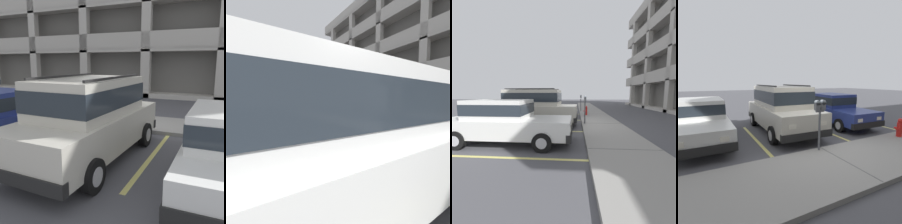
# 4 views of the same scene
# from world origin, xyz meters

# --- Properties ---
(ground_plane) EXTENTS (80.00, 80.00, 0.10)m
(ground_plane) POSITION_xyz_m (0.00, 0.00, -0.05)
(ground_plane) COLOR #4C4C51
(sidewalk) EXTENTS (40.00, 2.20, 0.12)m
(sidewalk) POSITION_xyz_m (0.00, 1.30, 0.06)
(sidewalk) COLOR gray
(sidewalk) RESTS_ON ground_plane
(parking_stall_lines) EXTENTS (12.33, 4.80, 0.01)m
(parking_stall_lines) POSITION_xyz_m (1.53, -1.40, 0.00)
(parking_stall_lines) COLOR #DBD16B
(parking_stall_lines) RESTS_ON ground_plane
(silver_suv) EXTENTS (2.14, 4.84, 2.03)m
(silver_suv) POSITION_xyz_m (0.16, -2.48, 1.09)
(silver_suv) COLOR beige
(silver_suv) RESTS_ON ground_plane
(parking_meter_near) EXTENTS (0.35, 0.12, 1.53)m
(parking_meter_near) POSITION_xyz_m (0.16, 0.35, 1.26)
(parking_meter_near) COLOR #595B60
(parking_meter_near) RESTS_ON sidewalk
(parking_garage) EXTENTS (32.00, 10.00, 13.25)m
(parking_garage) POSITION_xyz_m (-1.70, 13.63, 6.03)
(parking_garage) COLOR #64625C
(parking_garage) RESTS_ON ground_plane
(fire_hydrant) EXTENTS (0.30, 0.30, 0.70)m
(fire_hydrant) POSITION_xyz_m (-3.34, 0.65, 0.46)
(fire_hydrant) COLOR red
(fire_hydrant) RESTS_ON sidewalk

